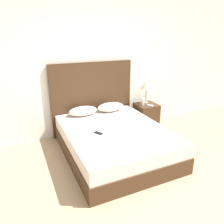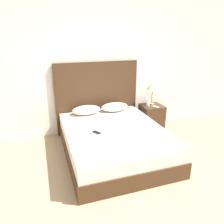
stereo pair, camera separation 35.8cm
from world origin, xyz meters
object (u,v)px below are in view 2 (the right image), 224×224
(phone_on_bed, at_px, (97,132))
(nightstand, at_px, (151,118))
(table_lamp, at_px, (153,86))
(phone_on_nightstand, at_px, (156,107))
(bed, at_px, (114,141))

(phone_on_bed, bearing_deg, nightstand, 29.22)
(table_lamp, height_order, phone_on_nightstand, table_lamp)
(nightstand, bearing_deg, phone_on_nightstand, -79.97)
(phone_on_nightstand, bearing_deg, bed, -151.36)
(nightstand, height_order, table_lamp, table_lamp)
(table_lamp, xyz_separation_m, phone_on_nightstand, (-0.01, -0.19, -0.39))
(phone_on_nightstand, bearing_deg, table_lamp, 87.56)
(nightstand, relative_size, phone_on_nightstand, 3.25)
(phone_on_nightstand, bearing_deg, nightstand, 100.03)
(bed, relative_size, phone_on_bed, 12.10)
(bed, height_order, phone_on_nightstand, phone_on_nightstand)
(phone_on_bed, relative_size, nightstand, 0.31)
(bed, relative_size, table_lamp, 4.07)
(nightstand, relative_size, table_lamp, 1.09)
(bed, xyz_separation_m, phone_on_bed, (-0.31, -0.07, 0.25))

